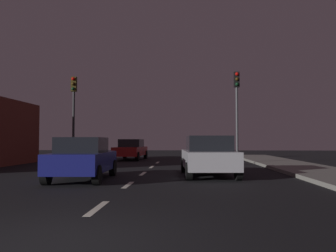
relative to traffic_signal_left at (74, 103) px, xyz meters
name	(u,v)px	position (x,y,z in m)	size (l,w,h in m)	color
ground_plane	(131,183)	(4.93, -8.83, -3.68)	(80.00, 80.00, 0.00)	black
lane_stripe_second	(97,208)	(4.93, -13.23, -3.67)	(0.16, 1.60, 0.01)	silver
lane_stripe_third	(128,185)	(4.93, -9.43, -3.67)	(0.16, 1.60, 0.01)	silver
lane_stripe_fourth	(143,174)	(4.93, -5.63, -3.67)	(0.16, 1.60, 0.01)	silver
lane_stripe_fifth	(152,167)	(4.93, -1.83, -3.67)	(0.16, 1.60, 0.01)	silver
lane_stripe_sixth	(158,162)	(4.93, 1.97, -3.67)	(0.16, 1.60, 0.01)	silver
traffic_signal_left	(74,103)	(0.00, 0.00, 0.00)	(0.32, 0.38, 5.28)	#2D2D30
traffic_signal_right	(237,100)	(9.76, 0.00, 0.12)	(0.32, 0.38, 5.47)	#4C4C51
car_stopped_ahead	(208,156)	(7.65, -6.51, -2.87)	(2.23, 4.39, 1.60)	silver
car_adjacent_lane	(83,158)	(3.09, -8.15, -2.90)	(1.99, 4.17, 1.52)	navy
car_oncoming_far	(131,149)	(2.65, 5.22, -2.90)	(2.08, 4.66, 1.52)	#B21919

